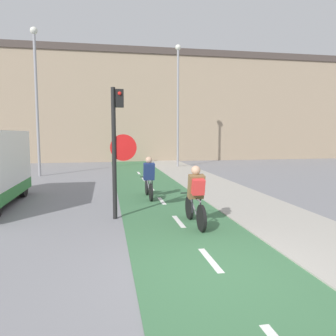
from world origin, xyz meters
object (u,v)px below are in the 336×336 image
traffic_light_pole (117,139)px  cyclist_far (149,179)px  street_lamp_sidewalk (178,94)px  street_lamp_far (36,87)px  cyclist_near (196,197)px

traffic_light_pole → cyclist_far: size_ratio=2.01×
traffic_light_pole → cyclist_far: 3.03m
traffic_light_pole → street_lamp_sidewalk: 13.12m
street_lamp_sidewalk → cyclist_far: size_ratio=4.64×
street_lamp_sidewalk → cyclist_far: street_lamp_sidewalk is taller
street_lamp_far → cyclist_near: street_lamp_far is taller
traffic_light_pole → cyclist_near: traffic_light_pole is taller
street_lamp_far → cyclist_far: bearing=-54.8°
street_lamp_far → street_lamp_sidewalk: size_ratio=0.96×
street_lamp_far → cyclist_near: size_ratio=4.37×
street_lamp_sidewalk → cyclist_near: (-2.47, -13.17, -3.91)m
cyclist_far → cyclist_near: bearing=-79.2°
traffic_light_pole → street_lamp_sidewalk: (4.24, 12.15, 2.56)m
traffic_light_pole → cyclist_near: (1.77, -1.03, -1.35)m
traffic_light_pole → street_lamp_sidewalk: street_lamp_sidewalk is taller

